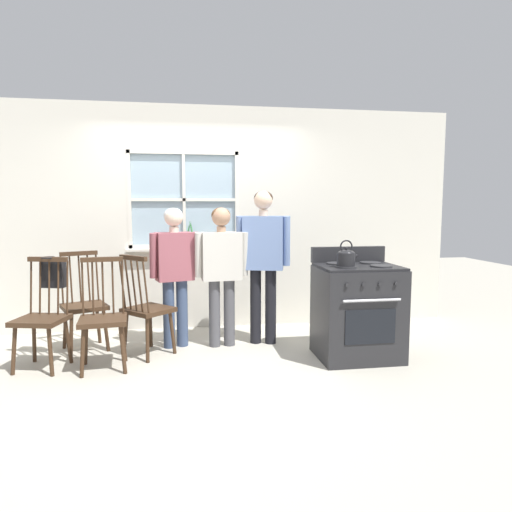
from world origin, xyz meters
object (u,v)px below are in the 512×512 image
Objects in this scene: person_adult_right at (263,252)px; kettle at (346,257)px; stove at (357,311)px; potted_plant at (190,240)px; person_elderly_left at (175,264)px; chair_center_cluster at (84,306)px; handbag at (53,273)px; chair_by_window at (42,319)px; chair_near_wall at (103,319)px; chair_near_stove at (147,310)px; person_teen_center at (222,263)px.

person_adult_right reaches higher than kettle.
person_adult_right is 1.17m from stove.
person_adult_right reaches higher than potted_plant.
chair_center_cluster is at bearing 160.59° from person_elderly_left.
chair_center_cluster is 3.34× the size of handbag.
chair_by_window is at bearing -152.89° from person_adult_right.
chair_near_wall and chair_near_stove have the same top height.
chair_center_cluster is 1.50m from person_teen_center.
chair_near_stove is 2.10m from stove.
person_elderly_left is (0.65, 0.56, 0.43)m from chair_near_wall.
person_adult_right is 5.42× the size of handbag.
chair_near_wall is 1.00× the size of chair_near_stove.
potted_plant is (-0.32, 0.74, 0.20)m from person_teen_center.
chair_by_window is at bearing -103.91° from handbag.
chair_by_window is at bearing 176.69° from stove.
chair_near_stove is 0.69× the size of person_elderly_left.
chair_center_cluster is 0.72m from chair_near_stove.
person_adult_right is at bearing -42.69° from potted_plant.
chair_near_wall is 2.43m from stove.
chair_near_stove is at bearing 168.98° from stove.
chair_near_wall is at bearing -145.76° from person_adult_right.
chair_near_stove is 4.16× the size of kettle.
potted_plant reaches higher than chair_center_cluster.
chair_near_stove is at bearing -154.56° from person_adult_right.
chair_near_stove is 1.36m from person_adult_right.
kettle reaches higher than handbag.
stove is (2.43, -0.08, 0.01)m from chair_near_wall.
person_teen_center is 0.89× the size of person_adult_right.
person_teen_center is (0.49, -0.05, 0.01)m from person_elderly_left.
chair_by_window is 0.69× the size of person_teen_center.
person_elderly_left is 1.94m from stove.
potted_plant is (0.46, 0.93, 0.63)m from chair_near_stove.
kettle is 0.72× the size of potted_plant.
chair_near_stove is 0.91m from person_teen_center.
person_adult_right reaches higher than chair_near_wall.
chair_near_stove and handbag have the same top height.
stove is (2.99, -0.17, 0.01)m from chair_by_window.
person_teen_center reaches higher than chair_near_stove.
handbag is at bearing 46.62° from chair_near_stove.
chair_by_window is 1.00× the size of chair_near_stove.
chair_by_window is 0.46m from handbag.
person_elderly_left is 1.79m from kettle.
person_elderly_left is at bearing -104.36° from potted_plant.
chair_near_stove is at bearing -116.26° from potted_plant.
person_adult_right is (0.45, 0.03, 0.11)m from person_teen_center.
stove reaches higher than chair_near_stove.
potted_plant is at bearing 140.36° from stove.
handbag is at bearing -148.61° from chair_center_cluster.
chair_near_wall is at bearing -88.13° from chair_center_cluster.
chair_center_cluster is 1.04m from person_elderly_left.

